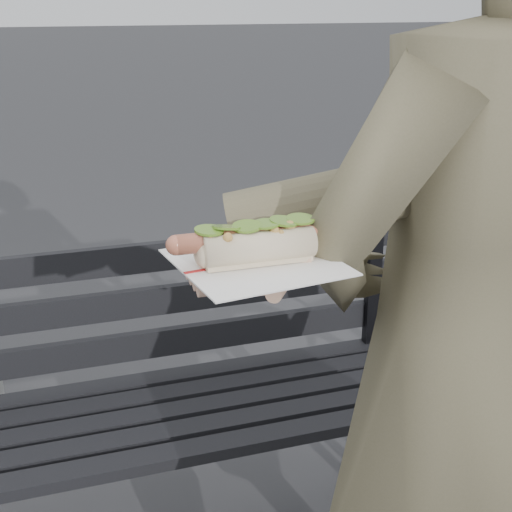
{
  "coord_description": "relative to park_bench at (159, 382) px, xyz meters",
  "views": [
    {
      "loc": [
        -0.31,
        -0.81,
        1.49
      ],
      "look_at": [
        -0.05,
        -0.02,
        1.19
      ],
      "focal_mm": 50.0,
      "sensor_mm": 36.0,
      "label": 1
    }
  ],
  "objects": [
    {
      "name": "park_bench",
      "position": [
        0.0,
        0.0,
        0.0
      ],
      "size": [
        1.5,
        0.44,
        0.88
      ],
      "color": "black",
      "rests_on": "ground"
    },
    {
      "name": "person",
      "position": [
        0.36,
        -0.78,
        0.39
      ],
      "size": [
        0.78,
        0.65,
        1.83
      ],
      "primitive_type": "imported",
      "rotation": [
        0.0,
        0.0,
        3.5
      ],
      "color": "brown",
      "rests_on": "ground"
    },
    {
      "name": "held_hotdog",
      "position": [
        0.17,
        -0.82,
        0.7
      ],
      "size": [
        0.62,
        0.31,
        0.2
      ],
      "color": "brown"
    }
  ]
}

